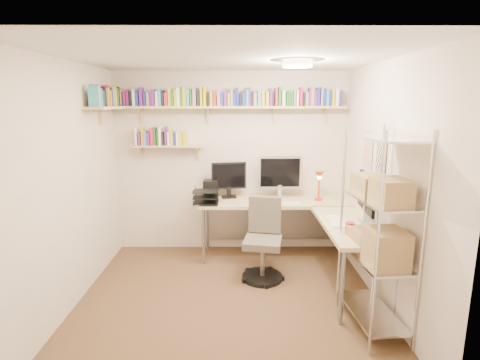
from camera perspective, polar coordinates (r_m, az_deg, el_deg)
name	(u,v)px	position (r m, az deg, el deg)	size (l,w,h in m)	color
ground	(228,299)	(4.24, -1.77, -17.70)	(3.20, 3.20, 0.00)	#4A321F
room_shell	(228,157)	(3.73, -1.85, 3.49)	(3.24, 3.04, 2.52)	beige
wall_shelves	(199,107)	(5.01, -6.30, 11.05)	(3.12, 1.09, 0.80)	#D7B779
corner_desk	(283,206)	(4.83, 6.59, -3.96)	(2.14, 2.02, 1.37)	beige
office_chair	(263,245)	(4.55, 3.56, -9.87)	(0.52, 0.53, 0.97)	black
wire_rack	(379,224)	(3.57, 20.44, -6.26)	(0.47, 0.85, 1.89)	silver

